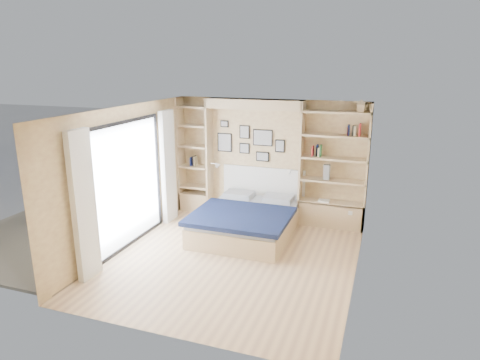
% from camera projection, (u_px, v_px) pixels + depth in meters
% --- Properties ---
extents(ground, '(4.50, 4.50, 0.00)m').
position_uv_depth(ground, '(233.00, 259.00, 7.24)').
color(ground, '#DFB988').
rests_on(ground, ground).
extents(room_shell, '(4.50, 4.50, 4.50)m').
position_uv_depth(room_shell, '(241.00, 174.00, 8.46)').
color(room_shell, '#D9C083').
rests_on(room_shell, ground).
extents(bed, '(1.79, 2.24, 1.07)m').
position_uv_depth(bed, '(247.00, 220.00, 8.21)').
color(bed, tan).
rests_on(bed, ground).
extents(photo_gallery, '(1.48, 0.02, 0.82)m').
position_uv_depth(photo_gallery, '(249.00, 141.00, 8.97)').
color(photo_gallery, black).
rests_on(photo_gallery, ground).
extents(reading_lamps, '(1.92, 0.12, 0.15)m').
position_uv_depth(reading_lamps, '(252.00, 168.00, 8.86)').
color(reading_lamps, silver).
rests_on(reading_lamps, ground).
extents(shelf_decor, '(3.61, 0.23, 2.03)m').
position_uv_depth(shelf_decor, '(320.00, 144.00, 8.33)').
color(shelf_decor, '#A51E1E').
rests_on(shelf_decor, ground).
extents(deck, '(3.20, 4.00, 0.05)m').
position_uv_depth(deck, '(61.00, 232.00, 8.38)').
color(deck, '#6E6351').
rests_on(deck, ground).
extents(deck_chair, '(0.54, 0.87, 0.85)m').
position_uv_depth(deck_chair, '(73.00, 203.00, 8.83)').
color(deck_chair, tan).
rests_on(deck_chair, ground).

